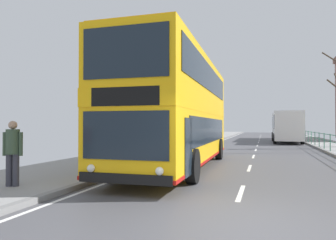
% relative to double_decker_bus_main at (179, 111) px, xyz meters
% --- Properties ---
extents(ground, '(15.80, 140.00, 0.20)m').
position_rel_double_decker_bus_main_xyz_m(ground, '(2.04, -6.68, -2.28)').
color(ground, '#4B4B50').
extents(double_decker_bus_main, '(2.93, 11.11, 4.43)m').
position_rel_double_decker_bus_main_xyz_m(double_decker_bus_main, '(0.00, 0.00, 0.00)').
color(double_decker_bus_main, '#F4B20F').
rests_on(double_decker_bus_main, ground).
extents(background_bus_far_lane, '(2.66, 9.15, 3.01)m').
position_rel_double_decker_bus_main_xyz_m(background_bus_far_lane, '(5.43, 20.89, -0.67)').
color(background_bus_far_lane, white).
rests_on(background_bus_far_lane, ground).
extents(pedestrian_railing_far_kerb, '(0.05, 30.34, 1.06)m').
position_rel_double_decker_bus_main_xyz_m(pedestrian_railing_far_kerb, '(7.21, 7.92, -1.47)').
color(pedestrian_railing_far_kerb, '#236B4C').
rests_on(pedestrian_railing_far_kerb, ground).
extents(pedestrian_companion, '(0.55, 0.41, 1.71)m').
position_rel_double_decker_bus_main_xyz_m(pedestrian_companion, '(-2.95, -5.71, -1.22)').
color(pedestrian_companion, '#383842').
rests_on(pedestrian_companion, ground).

